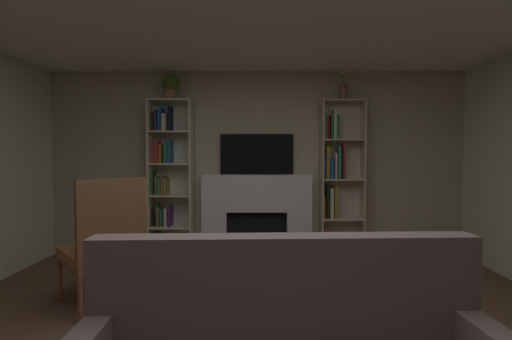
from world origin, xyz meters
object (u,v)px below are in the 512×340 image
Objects in this scene: fireplace at (257,214)px; coffee_table at (282,309)px; bookshelf_left at (167,179)px; potted_plant at (170,85)px; vase_with_flowers at (343,89)px; armchair at (105,244)px; tv at (257,154)px; bookshelf_right at (337,181)px.

coffee_table is (0.18, -2.64, -0.20)m from fireplace.
potted_plant reaches higher than bookshelf_left.
fireplace is 4.59× the size of potted_plant.
fireplace is 2.05m from vase_with_flowers.
armchair is (-0.23, -1.62, -1.76)m from potted_plant.
tv is at bearing 3.99° from bookshelf_left.
vase_with_flowers is at bearing -0.04° from potted_plant.
coffee_table is at bearing -61.85° from bookshelf_left.
potted_plant is 3.50m from coffee_table.
bookshelf_left is 2.32m from bookshelf_right.
coffee_table is (-0.98, -2.58, -1.89)m from vase_with_flowers.
coffee_table is at bearing -86.23° from tv.
potted_plant is 2.40m from armchair.
fireplace is 2.10m from potted_plant.
vase_with_flowers reaches higher than fireplace.
bookshelf_right is 5.42× the size of vase_with_flowers.
bookshelf_left is 1.74m from armchair.
bookshelf_right is 1.79× the size of armchair.
bookshelf_left reaches higher than armchair.
tv is 0.47× the size of bookshelf_left.
bookshelf_right is at bearing 0.45° from bookshelf_left.
bookshelf_left reaches higher than tv.
bookshelf_right reaches higher than tv.
vase_with_flowers is (1.16, -0.06, 1.69)m from fireplace.
coffee_table is (1.34, -2.58, -1.95)m from potted_plant.
bookshelf_right is at bearing -0.06° from fireplace.
bookshelf_left reaches higher than coffee_table.
bookshelf_right is at bearing 33.98° from armchair.
armchair is at bearing -147.56° from vase_with_flowers.
bookshelf_left is 1.26m from potted_plant.
fireplace is 4.06× the size of vase_with_flowers.
vase_with_flowers reaches higher than bookshelf_right.
vase_with_flowers reaches higher than bookshelf_left.
fireplace is 2.17m from armchair.
coffee_table is (1.57, -0.96, -0.19)m from armchair.
coffee_table is (-0.92, -2.63, -0.67)m from bookshelf_right.
tv is 0.47× the size of bookshelf_right.
bookshelf_right is 2.98× the size of coffee_table.
potted_plant reaches higher than tv.
bookshelf_left is 1.00× the size of bookshelf_right.
tv reaches higher than coffee_table.
vase_with_flowers is at bearing -40.00° from bookshelf_right.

